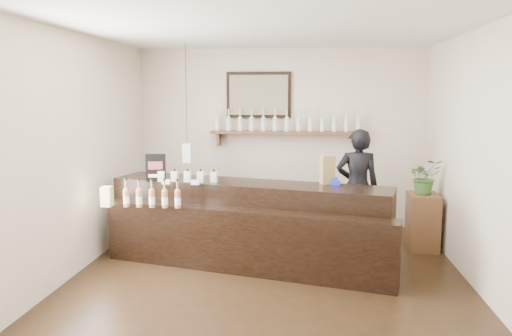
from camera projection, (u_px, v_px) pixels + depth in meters
name	position (u px, v px, depth m)	size (l,w,h in m)	color
ground	(268.00, 279.00, 5.68)	(5.00, 5.00, 0.00)	black
room_shell	(268.00, 130.00, 5.43)	(5.00, 5.00, 5.00)	beige
back_wall_decor	(271.00, 116.00, 7.77)	(2.66, 0.96, 1.69)	#56371D
counter	(247.00, 226.00, 6.20)	(3.61, 1.78, 1.16)	black
promo_sign	(156.00, 168.00, 6.28)	(0.25, 0.08, 0.35)	black
paper_bag	(327.00, 170.00, 6.12)	(0.19, 0.17, 0.35)	olive
tape_dispenser	(335.00, 182.00, 6.05)	(0.12, 0.07, 0.10)	#1A25BA
side_cabinet	(422.00, 221.00, 6.77)	(0.39, 0.53, 0.76)	#56371D
potted_plant	(425.00, 177.00, 6.68)	(0.43, 0.37, 0.47)	#356428
shopkeeper	(357.00, 179.00, 6.95)	(0.67, 0.44, 1.83)	black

